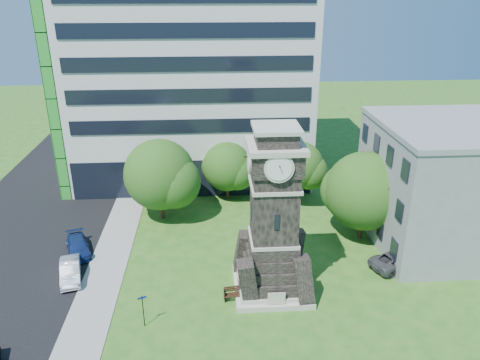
{
  "coord_description": "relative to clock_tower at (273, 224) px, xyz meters",
  "views": [
    {
      "loc": [
        -1.19,
        -26.2,
        20.38
      ],
      "look_at": [
        0.97,
        6.05,
        6.91
      ],
      "focal_mm": 35.0,
      "sensor_mm": 36.0,
      "label": 1
    }
  ],
  "objects": [
    {
      "name": "street_sign",
      "position": [
        -8.73,
        -3.54,
        -3.81
      ],
      "size": [
        0.56,
        0.06,
        2.35
      ],
      "rotation": [
        0.0,
        0.0,
        0.38
      ],
      "color": "black",
      "rests_on": "ground"
    },
    {
      "name": "tree_nw",
      "position": [
        -8.78,
        11.76,
        -1.02
      ],
      "size": [
        7.18,
        6.53,
        7.7
      ],
      "rotation": [
        0.0,
        0.0,
        -0.09
      ],
      "color": "#332114",
      "rests_on": "ground"
    },
    {
      "name": "car_street_north",
      "position": [
        -15.25,
        5.9,
        -4.68
      ],
      "size": [
        3.03,
        4.48,
        1.21
      ],
      "primitive_type": "imported",
      "rotation": [
        0.0,
        0.0,
        0.35
      ],
      "color": "navy",
      "rests_on": "ground"
    },
    {
      "name": "office_low",
      "position": [
        16.97,
        6.0,
        -0.07
      ],
      "size": [
        15.2,
        12.2,
        10.4
      ],
      "color": "gray",
      "rests_on": "ground"
    },
    {
      "name": "car_street_mid",
      "position": [
        -14.89,
        2.19,
        -4.62
      ],
      "size": [
        2.37,
        4.23,
        1.32
      ],
      "primitive_type": "imported",
      "rotation": [
        0.0,
        0.0,
        0.26
      ],
      "color": "#BABEC3",
      "rests_on": "ground"
    },
    {
      "name": "clock_tower",
      "position": [
        0.0,
        0.0,
        0.0
      ],
      "size": [
        5.4,
        5.4,
        12.22
      ],
      "color": "beige",
      "rests_on": "ground"
    },
    {
      "name": "ground",
      "position": [
        -3.0,
        -2.0,
        -5.28
      ],
      "size": [
        160.0,
        160.0,
        0.0
      ],
      "primitive_type": "plane",
      "color": "#295F1B",
      "rests_on": "ground"
    },
    {
      "name": "park_bench",
      "position": [
        -2.47,
        -1.17,
        -4.72
      ],
      "size": [
        2.07,
        0.55,
        1.07
      ],
      "rotation": [
        0.0,
        0.0,
        0.14
      ],
      "color": "black",
      "rests_on": "ground"
    },
    {
      "name": "office_tall",
      "position": [
        -6.2,
        23.84,
        8.94
      ],
      "size": [
        26.2,
        15.11,
        28.6
      ],
      "color": "silver",
      "rests_on": "ground"
    },
    {
      "name": "tree_nc",
      "position": [
        -2.47,
        15.77,
        -1.9
      ],
      "size": [
        5.46,
        4.97,
        6.0
      ],
      "rotation": [
        0.0,
        0.0,
        -0.0
      ],
      "color": "#332114",
      "rests_on": "ground"
    },
    {
      "name": "sidewalk",
      "position": [
        -12.5,
        3.0,
        -5.25
      ],
      "size": [
        3.0,
        70.0,
        0.06
      ],
      "primitive_type": "cube",
      "color": "gray",
      "rests_on": "ground"
    },
    {
      "name": "tree_ne",
      "position": [
        4.48,
        13.75,
        -1.23
      ],
      "size": [
        5.15,
        4.68,
        6.56
      ],
      "rotation": [
        0.0,
        0.0,
        0.1
      ],
      "color": "#332114",
      "rests_on": "ground"
    },
    {
      "name": "car_east_lot",
      "position": [
        10.16,
        2.1,
        -4.64
      ],
      "size": [
        5.11,
        3.8,
        1.29
      ],
      "primitive_type": "imported",
      "rotation": [
        0.0,
        0.0,
        1.98
      ],
      "color": "#4F4F54",
      "rests_on": "ground"
    },
    {
      "name": "tree_east",
      "position": [
        8.71,
        6.81,
        -0.99
      ],
      "size": [
        7.33,
        6.67,
        7.8
      ],
      "rotation": [
        0.0,
        0.0,
        -0.04
      ],
      "color": "#332114",
      "rests_on": "ground"
    }
  ]
}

